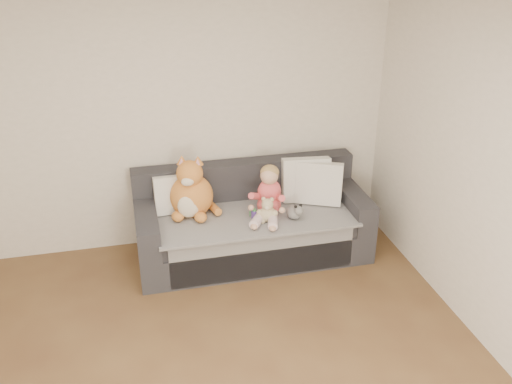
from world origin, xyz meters
TOP-DOWN VIEW (x-y plane):
  - room_shell at (0.00, 0.42)m, footprint 5.00×5.00m
  - sofa at (0.81, 2.06)m, footprint 2.20×0.94m
  - cushion_left at (0.10, 2.20)m, footprint 0.40×0.19m
  - cushion_right_back at (1.38, 2.16)m, footprint 0.49×0.26m
  - cushion_right_front at (1.48, 2.06)m, footprint 0.49×0.37m
  - toddler at (0.94, 1.92)m, footprint 0.37×0.50m
  - plush_cat at (0.24, 2.10)m, footprint 0.47×0.43m
  - teddy_bear at (0.90, 1.80)m, footprint 0.19×0.16m
  - plush_cow at (1.16, 1.79)m, footprint 0.14×0.21m
  - sippy_cup at (0.79, 1.89)m, footprint 0.09×0.07m

SIDE VIEW (x-z plane):
  - sofa at x=0.81m, z-range -0.12..0.73m
  - sippy_cup at x=0.79m, z-range 0.48..0.58m
  - plush_cow at x=1.16m, z-range 0.46..0.63m
  - teddy_bear at x=0.90m, z-range 0.45..0.70m
  - cushion_left at x=0.10m, z-range 0.47..0.84m
  - cushion_right_front at x=1.48m, z-range 0.47..0.89m
  - toddler at x=0.94m, z-range 0.43..0.92m
  - cushion_right_back at x=1.38m, z-range 0.47..0.91m
  - plush_cat at x=0.24m, z-range 0.39..1.01m
  - room_shell at x=0.00m, z-range -1.20..3.80m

